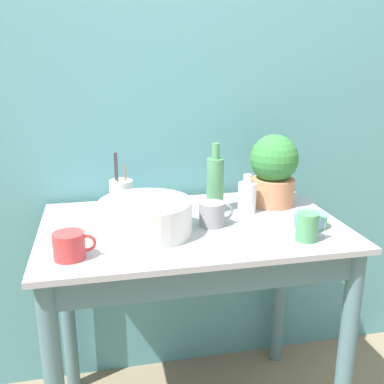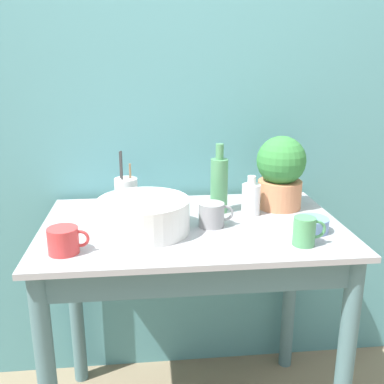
{
  "view_description": "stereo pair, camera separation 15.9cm",
  "coord_description": "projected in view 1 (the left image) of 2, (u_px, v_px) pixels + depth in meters",
  "views": [
    {
      "loc": [
        -0.32,
        -1.15,
        1.44
      ],
      "look_at": [
        0.0,
        0.34,
        0.98
      ],
      "focal_mm": 42.0,
      "sensor_mm": 36.0,
      "label": 1
    },
    {
      "loc": [
        -0.16,
        -1.17,
        1.44
      ],
      "look_at": [
        0.0,
        0.34,
        0.98
      ],
      "focal_mm": 42.0,
      "sensor_mm": 36.0,
      "label": 2
    }
  ],
  "objects": [
    {
      "name": "mug_green",
      "position": [
        308.0,
        227.0,
        1.47
      ],
      "size": [
        0.11,
        0.07,
        0.09
      ],
      "color": "#4C935B",
      "rests_on": "counter_table"
    },
    {
      "name": "potted_plant",
      "position": [
        274.0,
        169.0,
        1.8
      ],
      "size": [
        0.19,
        0.19,
        0.29
      ],
      "color": "tan",
      "rests_on": "counter_table"
    },
    {
      "name": "bottle_short",
      "position": [
        247.0,
        197.0,
        1.73
      ],
      "size": [
        0.07,
        0.07,
        0.15
      ],
      "color": "white",
      "rests_on": "counter_table"
    },
    {
      "name": "mug_red",
      "position": [
        70.0,
        246.0,
        1.33
      ],
      "size": [
        0.13,
        0.09,
        0.08
      ],
      "color": "#C63838",
      "rests_on": "counter_table"
    },
    {
      "name": "counter_table",
      "position": [
        193.0,
        275.0,
        1.66
      ],
      "size": [
        1.08,
        0.69,
        0.86
      ],
      "color": "slate",
      "rests_on": "ground_plane"
    },
    {
      "name": "utensil_cup",
      "position": [
        122.0,
        196.0,
        1.73
      ],
      "size": [
        0.09,
        0.09,
        0.24
      ],
      "color": "silver",
      "rests_on": "counter_table"
    },
    {
      "name": "bowl_small_blue",
      "position": [
        310.0,
        220.0,
        1.59
      ],
      "size": [
        0.12,
        0.12,
        0.05
      ],
      "color": "#6684B2",
      "rests_on": "counter_table"
    },
    {
      "name": "mug_grey",
      "position": [
        213.0,
        214.0,
        1.6
      ],
      "size": [
        0.13,
        0.09,
        0.09
      ],
      "color": "gray",
      "rests_on": "counter_table"
    },
    {
      "name": "wall_back",
      "position": [
        172.0,
        117.0,
        1.9
      ],
      "size": [
        6.0,
        0.05,
        2.4
      ],
      "color": "teal",
      "rests_on": "ground_plane"
    },
    {
      "name": "bowl_wash_large",
      "position": [
        146.0,
        217.0,
        1.52
      ],
      "size": [
        0.32,
        0.32,
        0.12
      ],
      "color": "silver",
      "rests_on": "counter_table"
    },
    {
      "name": "bottle_tall",
      "position": [
        215.0,
        183.0,
        1.73
      ],
      "size": [
        0.07,
        0.07,
        0.27
      ],
      "color": "#4C8C59",
      "rests_on": "counter_table"
    }
  ]
}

